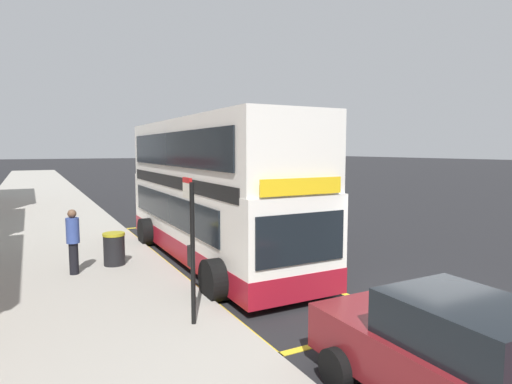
{
  "coord_description": "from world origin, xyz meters",
  "views": [
    {
      "loc": [
        -7.51,
        -6.2,
        3.51
      ],
      "look_at": [
        -0.93,
        6.23,
        2.09
      ],
      "focal_mm": 30.04,
      "sensor_mm": 36.0,
      "label": 1
    }
  ],
  "objects_px": {
    "parked_car_maroon_behind": "(460,360)",
    "litter_bin": "(114,249)",
    "pedestrian_waiting_near_sign": "(73,239)",
    "double_decker_bus": "(211,195)",
    "bus_stop_sign": "(191,239)",
    "parked_car_grey_far": "(230,187)"
  },
  "relations": [
    {
      "from": "parked_car_maroon_behind",
      "to": "bus_stop_sign",
      "type": "bearing_deg",
      "value": 113.32
    },
    {
      "from": "parked_car_maroon_behind",
      "to": "litter_bin",
      "type": "relative_size",
      "value": 4.45
    },
    {
      "from": "parked_car_maroon_behind",
      "to": "litter_bin",
      "type": "bearing_deg",
      "value": 103.4
    },
    {
      "from": "pedestrian_waiting_near_sign",
      "to": "parked_car_maroon_behind",
      "type": "bearing_deg",
      "value": -66.55
    },
    {
      "from": "double_decker_bus",
      "to": "litter_bin",
      "type": "distance_m",
      "value": 3.32
    },
    {
      "from": "parked_car_grey_far",
      "to": "litter_bin",
      "type": "xyz_separation_m",
      "value": [
        -10.49,
        -14.96,
        -0.18
      ]
    },
    {
      "from": "bus_stop_sign",
      "to": "litter_bin",
      "type": "bearing_deg",
      "value": 96.89
    },
    {
      "from": "double_decker_bus",
      "to": "bus_stop_sign",
      "type": "bearing_deg",
      "value": -115.91
    },
    {
      "from": "bus_stop_sign",
      "to": "parked_car_grey_far",
      "type": "relative_size",
      "value": 0.67
    },
    {
      "from": "bus_stop_sign",
      "to": "parked_car_grey_far",
      "type": "height_order",
      "value": "bus_stop_sign"
    },
    {
      "from": "double_decker_bus",
      "to": "bus_stop_sign",
      "type": "distance_m",
      "value": 5.45
    },
    {
      "from": "parked_car_maroon_behind",
      "to": "pedestrian_waiting_near_sign",
      "type": "height_order",
      "value": "pedestrian_waiting_near_sign"
    },
    {
      "from": "bus_stop_sign",
      "to": "parked_car_grey_far",
      "type": "bearing_deg",
      "value": 63.69
    },
    {
      "from": "litter_bin",
      "to": "parked_car_maroon_behind",
      "type": "bearing_deg",
      "value": -73.76
    },
    {
      "from": "bus_stop_sign",
      "to": "litter_bin",
      "type": "distance_m",
      "value": 5.2
    },
    {
      "from": "parked_car_grey_far",
      "to": "pedestrian_waiting_near_sign",
      "type": "xyz_separation_m",
      "value": [
        -11.61,
        -15.42,
        0.3
      ]
    },
    {
      "from": "parked_car_grey_far",
      "to": "litter_bin",
      "type": "bearing_deg",
      "value": -123.09
    },
    {
      "from": "parked_car_maroon_behind",
      "to": "pedestrian_waiting_near_sign",
      "type": "distance_m",
      "value": 9.65
    },
    {
      "from": "double_decker_bus",
      "to": "pedestrian_waiting_near_sign",
      "type": "xyz_separation_m",
      "value": [
        -4.11,
        -0.33,
        -0.96
      ]
    },
    {
      "from": "parked_car_maroon_behind",
      "to": "parked_car_grey_far",
      "type": "bearing_deg",
      "value": 69.39
    },
    {
      "from": "pedestrian_waiting_near_sign",
      "to": "bus_stop_sign",
      "type": "bearing_deg",
      "value": -69.21
    },
    {
      "from": "parked_car_grey_far",
      "to": "parked_car_maroon_behind",
      "type": "bearing_deg",
      "value": -105.81
    }
  ]
}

